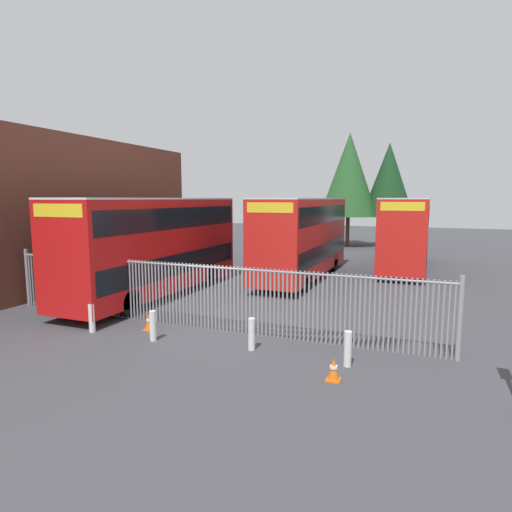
{
  "coord_description": "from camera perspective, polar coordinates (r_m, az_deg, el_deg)",
  "views": [
    {
      "loc": [
        6.69,
        -12.43,
        4.38
      ],
      "look_at": [
        0.0,
        4.0,
        2.0
      ],
      "focal_mm": 30.01,
      "sensor_mm": 36.0,
      "label": 1
    }
  ],
  "objects": [
    {
      "name": "bollard_far_right",
      "position": [
        11.72,
        12.14,
        -12.01
      ],
      "size": [
        0.2,
        0.2,
        0.95
      ],
      "primitive_type": "cylinder",
      "color": "silver",
      "rests_on": "ground"
    },
    {
      "name": "bollard_center_front",
      "position": [
        13.79,
        -13.59,
        -9.03
      ],
      "size": [
        0.2,
        0.2,
        0.95
      ],
      "primitive_type": "cylinder",
      "color": "silver",
      "rests_on": "ground"
    },
    {
      "name": "ground_plane",
      "position": [
        21.94,
        3.95,
        -3.89
      ],
      "size": [
        100.0,
        100.0,
        0.0
      ],
      "primitive_type": "plane",
      "color": "#3D3D42"
    },
    {
      "name": "traffic_cone_by_gate",
      "position": [
        14.94,
        -14.05,
        -8.49
      ],
      "size": [
        0.34,
        0.34,
        0.59
      ],
      "color": "orange",
      "rests_on": "ground"
    },
    {
      "name": "double_decker_bus_behind_fence_left",
      "position": [
        23.77,
        6.34,
        2.87
      ],
      "size": [
        2.54,
        10.81,
        4.42
      ],
      "color": "red",
      "rests_on": "ground"
    },
    {
      "name": "bollard_near_right",
      "position": [
        12.63,
        -0.59,
        -10.37
      ],
      "size": [
        0.2,
        0.2,
        0.95
      ],
      "primitive_type": "cylinder",
      "color": "silver",
      "rests_on": "ground"
    },
    {
      "name": "depot_building_brick",
      "position": [
        24.57,
        -30.35,
        5.01
      ],
      "size": [
        7.79,
        20.0,
        7.39
      ],
      "primitive_type": "cube",
      "color": "brown",
      "rests_on": "ground"
    },
    {
      "name": "palisade_fence",
      "position": [
        14.7,
        -7.61,
        -5.01
      ],
      "size": [
        16.2,
        0.14,
        2.35
      ],
      "color": "gray",
      "rests_on": "ground"
    },
    {
      "name": "tree_tall_back",
      "position": [
        40.7,
        12.3,
        10.51
      ],
      "size": [
        5.29,
        5.29,
        10.32
      ],
      "color": "#4C3823",
      "rests_on": "ground"
    },
    {
      "name": "double_decker_bus_near_gate",
      "position": [
        19.7,
        -13.17,
        1.74
      ],
      "size": [
        2.54,
        10.81,
        4.42
      ],
      "color": "red",
      "rests_on": "ground"
    },
    {
      "name": "bollard_near_left",
      "position": [
        15.25,
        -21.04,
        -7.72
      ],
      "size": [
        0.2,
        0.2,
        0.95
      ],
      "primitive_type": "cylinder",
      "color": "silver",
      "rests_on": "ground"
    },
    {
      "name": "tree_short_side",
      "position": [
        41.22,
        17.25,
        9.64
      ],
      "size": [
        4.65,
        4.65,
        9.4
      ],
      "color": "#4C3823",
      "rests_on": "ground"
    },
    {
      "name": "traffic_cone_mid_forecourt",
      "position": [
        10.86,
        10.31,
        -14.63
      ],
      "size": [
        0.34,
        0.34,
        0.59
      ],
      "color": "orange",
      "rests_on": "ground"
    },
    {
      "name": "double_decker_bus_behind_fence_right",
      "position": [
        28.24,
        19.43,
        3.24
      ],
      "size": [
        2.54,
        10.81,
        4.42
      ],
      "color": "red",
      "rests_on": "ground"
    }
  ]
}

